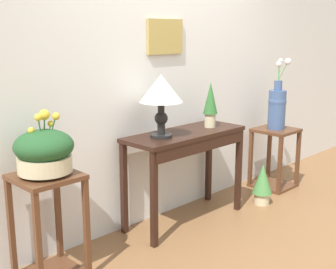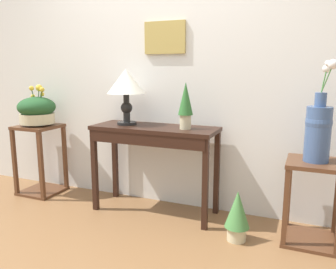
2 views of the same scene
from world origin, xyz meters
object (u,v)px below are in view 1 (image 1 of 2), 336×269
planter_bowl_wide_left (44,151)px  potted_plant_floor (262,183)px  pedestal_stand_left (49,227)px  console_table (187,146)px  potted_plant_on_console (210,103)px  table_lamp (161,92)px  pedestal_stand_right (274,158)px  flower_vase_tall_right (277,105)px

planter_bowl_wide_left → potted_plant_floor: bearing=-6.5°
pedestal_stand_left → console_table: bearing=-0.4°
console_table → potted_plant_on_console: potted_plant_on_console is taller
table_lamp → potted_plant_floor: bearing=-13.4°
potted_plant_floor → table_lamp: bearing=166.6°
console_table → pedestal_stand_right: console_table is taller
potted_plant_on_console → planter_bowl_wide_left: bearing=179.8°
potted_plant_on_console → console_table: bearing=-179.5°
table_lamp → pedestal_stand_right: table_lamp is taller
flower_vase_tall_right → potted_plant_floor: size_ratio=1.82×
console_table → pedestal_stand_right: 1.37m
table_lamp → potted_plant_floor: (1.08, -0.26, -0.94)m
pedestal_stand_right → flower_vase_tall_right: (0.00, -0.00, 0.57)m
pedestal_stand_left → planter_bowl_wide_left: size_ratio=1.75×
planter_bowl_wide_left → table_lamp: bearing=0.8°
pedestal_stand_left → pedestal_stand_right: (2.64, -0.04, -0.05)m
console_table → pedestal_stand_right: size_ratio=1.77×
potted_plant_floor → potted_plant_on_console: bearing=155.0°
table_lamp → potted_plant_floor: size_ratio=1.25×
potted_plant_on_console → pedestal_stand_right: 1.24m
table_lamp → pedestal_stand_left: table_lamp is taller
planter_bowl_wide_left → pedestal_stand_left: bearing=-155.5°
table_lamp → pedestal_stand_left: size_ratio=0.69×
pedestal_stand_left → flower_vase_tall_right: 2.69m
potted_plant_on_console → pedestal_stand_right: potted_plant_on_console is taller
pedestal_stand_left → potted_plant_floor: 2.14m
table_lamp → flower_vase_tall_right: size_ratio=0.69×
potted_plant_floor → planter_bowl_wide_left: bearing=173.5°
planter_bowl_wide_left → pedestal_stand_right: (2.64, -0.04, -0.57)m
console_table → potted_plant_on_console: size_ratio=2.85×
console_table → table_lamp: size_ratio=2.25×
table_lamp → flower_vase_tall_right: 1.62m
console_table → potted_plant_floor: bearing=-16.3°
flower_vase_tall_right → potted_plant_floor: flower_vase_tall_right is taller
pedestal_stand_left → planter_bowl_wide_left: (0.00, 0.00, 0.52)m
console_table → potted_plant_floor: size_ratio=2.81×
pedestal_stand_right → flower_vase_tall_right: flower_vase_tall_right is taller
pedestal_stand_left → flower_vase_tall_right: size_ratio=1.00×
table_lamp → pedestal_stand_left: (-1.04, -0.02, -0.80)m
table_lamp → flower_vase_tall_right: (1.60, -0.06, -0.28)m
console_table → table_lamp: (-0.28, 0.02, 0.48)m
pedestal_stand_left → pedestal_stand_right: size_ratio=1.15×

